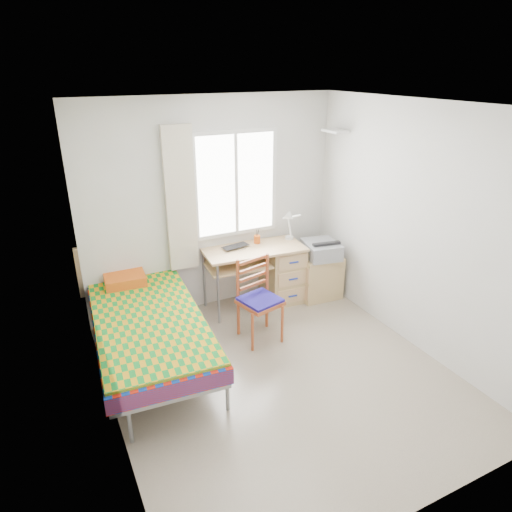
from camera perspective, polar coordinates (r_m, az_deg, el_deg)
The scene contains 17 objects.
floor at distance 4.77m, azimuth 3.16°, elevation -14.65°, with size 3.50×3.50×0.00m, color #BCAD93.
ceiling at distance 3.79m, azimuth 4.05°, elevation 18.28°, with size 3.50×3.50×0.00m, color white.
wall_back at distance 5.60m, azimuth -5.41°, elevation 6.16°, with size 3.20×3.20×0.00m, color silver.
wall_left at distance 3.65m, azimuth -18.90°, elevation -4.48°, with size 3.50×3.50×0.00m, color silver.
wall_right at distance 5.05m, azimuth 19.53°, elevation 3.05°, with size 3.50×3.50×0.00m, color silver.
window at distance 5.62m, azimuth -2.54°, elevation 8.96°, with size 1.10×0.04×1.30m.
curtain at distance 5.36m, azimuth -9.40°, elevation 6.88°, with size 0.35×0.05×1.70m, color beige.
floating_shelf at distance 5.82m, azimuth 9.89°, elevation 15.14°, with size 0.20×0.32×0.03m, color white.
bed at distance 4.87m, azimuth -13.57°, elevation -7.75°, with size 1.21×2.33×0.98m.
desk at distance 5.96m, azimuth 2.66°, elevation -1.70°, with size 1.30×0.68×0.79m.
chair at distance 5.09m, azimuth 0.33°, elevation -4.85°, with size 0.50×0.50×0.95m.
cabinet at distance 6.15m, azimuth 7.70°, elevation -2.44°, with size 0.57×0.51×0.58m.
printer at distance 5.97m, azimuth 8.15°, elevation 0.86°, with size 0.49×0.54×0.21m.
laptop at distance 5.64m, azimuth -2.30°, elevation 1.01°, with size 0.35×0.22×0.03m, color black.
pen_cup at distance 5.82m, azimuth 0.13°, elevation 2.10°, with size 0.08×0.08×0.10m, color orange.
task_lamp at distance 5.77m, azimuth 4.30°, elevation 4.19°, with size 0.23×0.33×0.43m.
book at distance 5.65m, azimuth -2.05°, elevation -1.26°, with size 0.17×0.23×0.02m, color gray.
Camera 1 is at (-1.91, -3.27, 2.90)m, focal length 32.00 mm.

